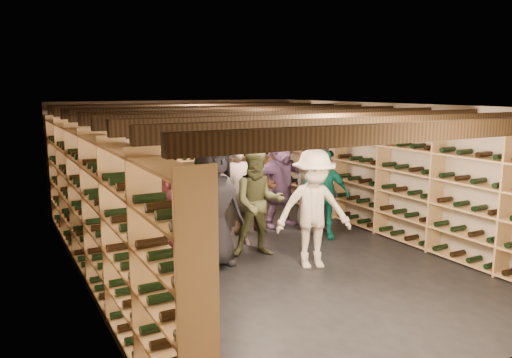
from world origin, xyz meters
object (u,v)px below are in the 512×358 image
object	(u,v)px
person_3	(314,209)
person_10	(201,204)
crate_loose	(195,212)
person_6	(161,201)
person_8	(255,190)
person_5	(170,218)
person_2	(258,203)
crate_stack_left	(151,214)
crate_stack_right	(174,206)
person_0	(214,205)
person_9	(125,195)
person_4	(323,195)
person_12	(315,181)
person_11	(281,180)
person_7	(238,194)

from	to	relation	value
person_3	person_10	bearing A→B (deg)	151.47
crate_loose	person_6	xyz separation A→B (m)	(-1.30, -1.80, 0.74)
crate_loose	person_8	size ratio (longest dim) A/B	0.30
crate_loose	person_10	world-z (taller)	person_10
person_5	person_8	bearing A→B (deg)	35.37
person_2	crate_stack_left	bearing A→B (deg)	141.68
crate_stack_left	crate_stack_right	bearing A→B (deg)	45.68
person_0	person_3	xyz separation A→B (m)	(1.27, -0.76, -0.05)
person_9	crate_loose	bearing A→B (deg)	64.24
person_3	person_6	bearing A→B (deg)	150.03
person_4	person_12	world-z (taller)	person_12
person_2	person_8	bearing A→B (deg)	82.71
person_6	person_11	size ratio (longest dim) A/B	0.91
person_6	person_3	bearing A→B (deg)	-51.25
crate_stack_right	person_10	xyz separation A→B (m)	(-0.26, -2.07, 0.51)
person_9	person_11	world-z (taller)	person_9
crate_stack_right	person_9	xyz separation A→B (m)	(-1.25, -1.18, 0.59)
crate_loose	person_8	world-z (taller)	person_8
person_0	person_8	world-z (taller)	person_0
person_7	person_4	bearing A→B (deg)	-5.64
crate_loose	person_5	distance (m)	3.25
person_5	person_8	xyz separation A→B (m)	(1.99, 1.09, 0.05)
person_8	person_4	bearing A→B (deg)	-26.68
person_4	person_12	distance (m)	0.57
person_4	crate_loose	bearing A→B (deg)	143.93
person_6	person_8	xyz separation A→B (m)	(1.82, 0.08, 0.00)
crate_stack_right	person_11	bearing A→B (deg)	-33.80
crate_stack_left	person_3	xyz separation A→B (m)	(1.67, -2.69, 0.47)
crate_stack_right	person_3	xyz separation A→B (m)	(0.99, -3.39, 0.55)
person_3	person_10	distance (m)	1.81
person_3	person_2	bearing A→B (deg)	136.13
person_3	person_5	bearing A→B (deg)	172.42
person_2	person_12	world-z (taller)	person_12
crate_loose	person_6	world-z (taller)	person_6
crate_stack_left	person_10	xyz separation A→B (m)	(0.42, -1.38, 0.42)
person_9	crate_stack_left	bearing A→B (deg)	64.91
person_2	person_7	xyz separation A→B (m)	(-0.05, 0.62, 0.03)
crate_stack_right	person_5	xyz separation A→B (m)	(-0.92, -2.48, 0.44)
person_4	person_6	distance (m)	2.85
person_3	person_8	xyz separation A→B (m)	(0.09, 1.99, -0.06)
person_12	person_2	bearing A→B (deg)	-158.33
crate_loose	person_9	distance (m)	2.50
person_7	person_9	bearing A→B (deg)	163.34
crate_stack_left	crate_stack_right	size ratio (longest dim) A/B	1.25
person_4	person_11	distance (m)	1.08
crate_stack_right	person_12	distance (m)	2.85
person_6	crate_loose	bearing A→B (deg)	50.70
person_5	crate_stack_left	bearing A→B (deg)	89.04
person_3	person_9	size ratio (longest dim) A/B	0.96
person_10	person_11	xyz separation A→B (m)	(2.02, 0.90, 0.06)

